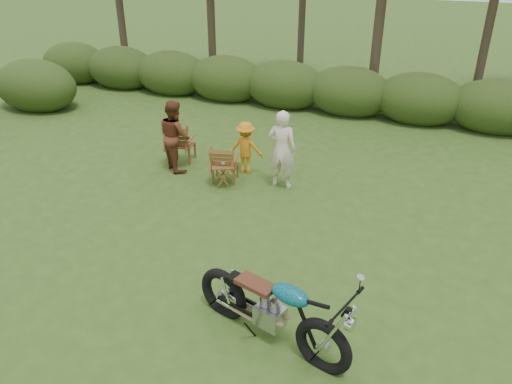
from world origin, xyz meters
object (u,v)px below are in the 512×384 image
(side_table, at_px, (223,176))
(cup, at_px, (223,163))
(adult_b, at_px, (178,168))
(adult_a, at_px, (281,186))
(lawn_chair_left, at_px, (182,160))
(motorcycle, at_px, (270,337))
(child, at_px, (246,172))
(lawn_chair_right, at_px, (225,180))

(side_table, xyz_separation_m, cup, (0.00, 0.03, 0.29))
(side_table, xyz_separation_m, adult_b, (-1.37, 0.43, -0.24))
(adult_a, bearing_deg, lawn_chair_left, -10.46)
(side_table, relative_size, adult_b, 0.30)
(motorcycle, bearing_deg, cup, 138.83)
(motorcycle, bearing_deg, child, 132.49)
(cup, relative_size, child, 0.10)
(lawn_chair_left, xyz_separation_m, adult_b, (0.11, -0.44, 0.00))
(lawn_chair_right, distance_m, child, 0.62)
(adult_a, distance_m, child, 1.02)
(lawn_chair_right, bearing_deg, adult_a, 176.58)
(lawn_chair_left, height_order, child, child)
(side_table, xyz_separation_m, adult_a, (1.15, 0.45, -0.24))
(side_table, bearing_deg, adult_b, 162.37)
(lawn_chair_left, bearing_deg, adult_b, 94.56)
(motorcycle, relative_size, adult_a, 1.35)
(lawn_chair_left, xyz_separation_m, cup, (1.49, -0.85, 0.53))
(lawn_chair_right, xyz_separation_m, adult_b, (-1.30, 0.18, 0.00))
(adult_b, xyz_separation_m, child, (1.56, 0.38, 0.00))
(cup, bearing_deg, adult_a, 20.41)
(adult_a, bearing_deg, cup, 19.03)
(lawn_chair_right, height_order, child, child)
(lawn_chair_right, xyz_separation_m, adult_a, (1.22, 0.20, 0.00))
(motorcycle, distance_m, child, 5.21)
(side_table, height_order, adult_b, adult_b)
(side_table, bearing_deg, lawn_chair_right, 105.82)
(motorcycle, xyz_separation_m, lawn_chair_left, (-3.95, 4.75, 0.00))
(lawn_chair_right, distance_m, side_table, 0.36)
(motorcycle, bearing_deg, adult_a, 123.53)
(side_table, bearing_deg, adult_a, 21.57)
(motorcycle, xyz_separation_m, side_table, (-2.47, 3.87, 0.24))
(lawn_chair_left, relative_size, side_table, 1.95)
(motorcycle, relative_size, lawn_chair_right, 2.64)
(motorcycle, bearing_deg, adult_b, 148.23)
(lawn_chair_left, xyz_separation_m, side_table, (1.48, -0.87, 0.24))
(cup, height_order, adult_b, adult_b)
(adult_b, bearing_deg, side_table, -159.43)
(lawn_chair_right, height_order, cup, cup)
(motorcycle, height_order, lawn_chair_right, motorcycle)
(adult_b, relative_size, child, 1.35)
(adult_a, xyz_separation_m, adult_b, (-2.51, -0.02, 0.00))
(motorcycle, relative_size, cup, 19.67)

